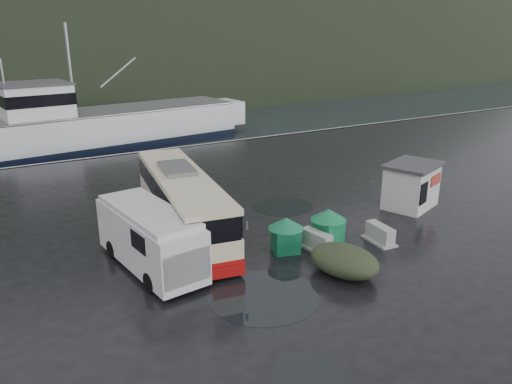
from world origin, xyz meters
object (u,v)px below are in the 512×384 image
dome_tent (343,274)px  jersey_barrier_a (316,249)px  waste_bin_left (327,242)px  fishing_trawler (112,132)px  jersey_barrier_b (379,242)px  coach_bus (184,232)px  white_van (152,267)px  waste_bin_right (285,251)px  ticket_kiosk (409,207)px

dome_tent → jersey_barrier_a: size_ratio=1.80×
dome_tent → waste_bin_left: bearing=64.4°
fishing_trawler → jersey_barrier_a: bearing=-95.1°
jersey_barrier_b → coach_bus: bearing=142.6°
coach_bus → dome_tent: coach_bus is taller
white_van → jersey_barrier_a: white_van is taller
waste_bin_right → coach_bus: bearing=125.8°
waste_bin_left → dome_tent: bearing=-115.6°
ticket_kiosk → jersey_barrier_a: (-7.70, -1.89, 0.00)m
ticket_kiosk → jersey_barrier_b: 5.49m
white_van → waste_bin_right: bearing=-21.5°
white_van → waste_bin_left: white_van is taller
white_van → dome_tent: 7.77m
white_van → jersey_barrier_b: size_ratio=3.73×
coach_bus → waste_bin_left: bearing=-31.6°
white_van → fishing_trawler: (5.90, 28.80, 0.00)m
white_van → jersey_barrier_a: (6.87, -1.93, 0.00)m
waste_bin_right → fishing_trawler: fishing_trawler is taller
white_van → waste_bin_right: 5.76m
white_van → fishing_trawler: fishing_trawler is taller
waste_bin_left → jersey_barrier_b: bearing=-29.4°
dome_tent → jersey_barrier_b: bearing=25.1°
fishing_trawler → waste_bin_right: bearing=-97.5°
jersey_barrier_b → fishing_trawler: fishing_trawler is taller
ticket_kiosk → jersey_barrier_a: size_ratio=1.90×
coach_bus → jersey_barrier_b: size_ratio=6.60×
dome_tent → ticket_kiosk: ticket_kiosk is taller
coach_bus → waste_bin_left: size_ratio=6.72×
waste_bin_left → ticket_kiosk: (6.83, 1.57, 0.00)m
white_van → fishing_trawler: bearing=71.3°
ticket_kiosk → jersey_barrier_b: bearing=-170.3°
dome_tent → jersey_barrier_a: 2.48m
waste_bin_right → jersey_barrier_a: bearing=-21.1°
waste_bin_left → coach_bus: bearing=139.8°
waste_bin_left → fishing_trawler: fishing_trawler is taller
ticket_kiosk → white_van: bearing=159.6°
ticket_kiosk → jersey_barrier_a: 7.93m
dome_tent → white_van: bearing=145.8°
coach_bus → fishing_trawler: bearing=91.2°
coach_bus → white_van: coach_bus is taller
waste_bin_left → waste_bin_right: 2.17m
white_van → waste_bin_right: white_van is taller
fishing_trawler → jersey_barrier_b: bearing=-89.9°
jersey_barrier_a → fishing_trawler: fishing_trawler is taller
dome_tent → fishing_trawler: (-0.52, 33.17, 0.00)m
jersey_barrier_b → fishing_trawler: bearing=97.1°
waste_bin_left → ticket_kiosk: ticket_kiosk is taller
coach_bus → jersey_barrier_a: (4.33, -4.71, 0.00)m
ticket_kiosk → jersey_barrier_b: ticket_kiosk is taller
ticket_kiosk → fishing_trawler: bearing=86.5°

